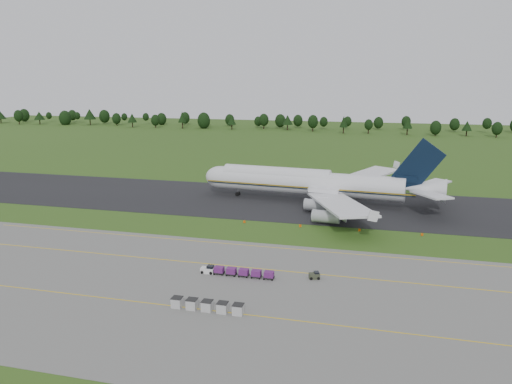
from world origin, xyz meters
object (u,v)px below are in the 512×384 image
(baggage_train, at_px, (236,272))
(utility_cart, at_px, (314,276))
(edge_markers, at_px, (329,228))
(uld_row, at_px, (207,306))
(aircraft, at_px, (312,183))

(baggage_train, height_order, utility_cart, baggage_train)
(edge_markers, bearing_deg, uld_row, -106.04)
(baggage_train, bearing_deg, utility_cart, 8.61)
(aircraft, xyz_separation_m, edge_markers, (7.69, -24.78, -5.18))
(baggage_train, bearing_deg, aircraft, 84.79)
(utility_cart, height_order, edge_markers, utility_cart)
(baggage_train, relative_size, edge_markers, 0.32)
(utility_cart, xyz_separation_m, uld_row, (-13.79, -15.98, 0.30))
(baggage_train, distance_m, uld_row, 13.95)
(uld_row, xyz_separation_m, edge_markers, (13.20, 45.91, -0.57))
(utility_cart, bearing_deg, aircraft, 98.61)
(edge_markers, bearing_deg, utility_cart, -88.88)
(utility_cart, bearing_deg, baggage_train, -171.39)
(aircraft, bearing_deg, uld_row, -94.45)
(uld_row, bearing_deg, utility_cart, 49.22)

